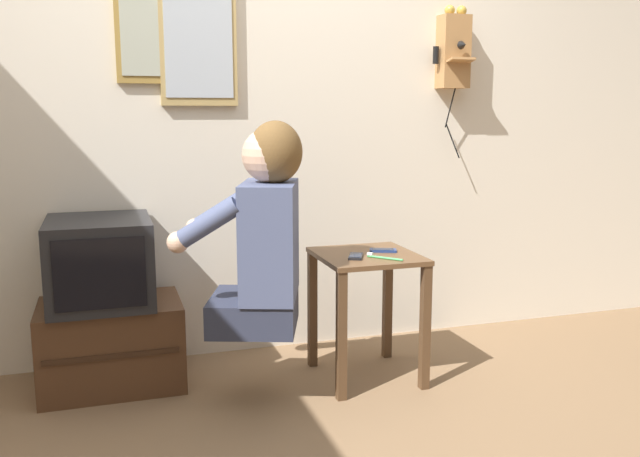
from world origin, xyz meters
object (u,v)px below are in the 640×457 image
(toothbrush, at_px, (382,257))
(framed_picture, at_px, (152,30))
(television, at_px, (100,261))
(cell_phone_held, at_px, (356,256))
(person, at_px, (264,231))
(wall_mirror, at_px, (198,26))
(cell_phone_spare, at_px, (383,250))
(wall_phone_antique, at_px, (453,51))

(toothbrush, bearing_deg, framed_picture, 103.44)
(television, relative_size, toothbrush, 3.73)
(television, bearing_deg, cell_phone_held, -16.57)
(person, distance_m, wall_mirror, 1.11)
(television, distance_m, cell_phone_spare, 1.28)
(framed_picture, bearing_deg, wall_phone_antique, -1.63)
(person, relative_size, wall_mirror, 1.17)
(cell_phone_held, bearing_deg, television, -171.91)
(wall_phone_antique, bearing_deg, framed_picture, 178.37)
(cell_phone_spare, relative_size, toothbrush, 1.00)
(wall_phone_antique, bearing_deg, cell_phone_spare, -142.04)
(television, relative_size, wall_mirror, 0.68)
(person, distance_m, wall_phone_antique, 1.55)
(cell_phone_held, relative_size, toothbrush, 1.00)
(wall_phone_antique, xyz_separation_m, wall_mirror, (-1.34, 0.04, 0.08))
(television, bearing_deg, cell_phone_spare, -10.88)
(television, relative_size, wall_phone_antique, 0.64)
(television, height_order, cell_phone_spare, television)
(television, xyz_separation_m, toothbrush, (1.20, -0.39, 0.02))
(television, xyz_separation_m, cell_phone_held, (1.09, -0.33, 0.02))
(person, xyz_separation_m, toothbrush, (0.54, -0.01, -0.15))
(framed_picture, bearing_deg, cell_phone_spare, -27.06)
(wall_phone_antique, bearing_deg, television, -173.47)
(television, relative_size, cell_phone_spare, 3.73)
(television, xyz_separation_m, wall_phone_antique, (1.84, 0.21, 0.98))
(person, xyz_separation_m, wall_mirror, (-0.16, 0.63, 0.90))
(wall_mirror, distance_m, toothbrush, 1.41)
(framed_picture, xyz_separation_m, cell_phone_held, (0.81, -0.58, -1.01))
(wall_phone_antique, height_order, toothbrush, wall_phone_antique)
(person, height_order, cell_phone_spare, person)
(person, bearing_deg, toothbrush, -71.49)
(wall_mirror, relative_size, toothbrush, 5.46)
(television, bearing_deg, wall_phone_antique, 6.53)
(wall_phone_antique, xyz_separation_m, cell_phone_held, (-0.75, -0.54, -0.96))
(wall_phone_antique, xyz_separation_m, toothbrush, (-0.65, -0.60, -0.96))
(wall_mirror, height_order, cell_phone_held, wall_mirror)
(person, height_order, wall_mirror, wall_mirror)
(television, distance_m, wall_phone_antique, 2.10)
(person, xyz_separation_m, wall_phone_antique, (1.18, 0.59, 0.81))
(cell_phone_spare, bearing_deg, toothbrush, 176.94)
(cell_phone_spare, bearing_deg, wall_mirror, 78.16)
(framed_picture, xyz_separation_m, toothbrush, (0.91, -0.64, -1.01))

